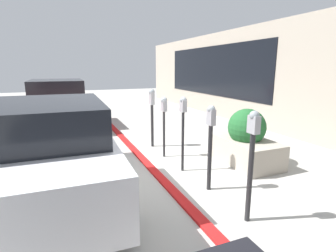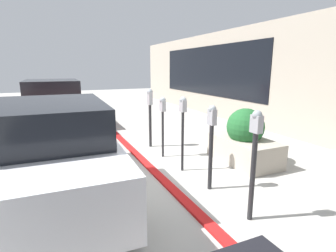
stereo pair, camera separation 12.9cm
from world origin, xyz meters
name	(u,v)px [view 1 (the left image)]	position (x,y,z in m)	size (l,w,h in m)	color
ground_plane	(161,175)	(0.00, 0.00, 0.00)	(40.00, 40.00, 0.00)	#ADAAA3
curb_strip	(157,174)	(0.00, 0.08, 0.02)	(24.50, 0.16, 0.04)	red
building_facade	(335,80)	(0.00, -4.47, 1.68)	(24.50, 0.17, 3.35)	#9E9384
parking_meter_nearest	(252,152)	(-1.85, -0.50, 0.95)	(0.15, 0.12, 1.47)	#232326
parking_meter_second	(210,137)	(-0.86, -0.51, 0.90)	(0.15, 0.12, 1.40)	#232326
parking_meter_middle	(183,119)	(0.03, -0.46, 1.03)	(0.15, 0.12, 1.45)	#232326
parking_meter_fourth	(164,113)	(0.94, -0.44, 1.01)	(0.17, 0.14, 1.36)	#232326
parking_meter_farthest	(152,108)	(1.79, -0.45, 1.00)	(0.17, 0.15, 1.47)	#232326
planter_box	(246,141)	(-0.09, -1.86, 0.47)	(1.51, 0.85, 1.16)	#A39989
parked_car_middle	(49,150)	(-0.23, 1.86, 0.79)	(3.99, 1.85, 1.52)	silver
parked_car_rear	(58,102)	(5.45, 1.70, 0.81)	(4.15, 1.94, 1.57)	maroon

